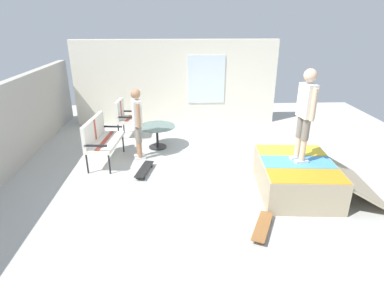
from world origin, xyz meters
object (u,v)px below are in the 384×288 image
at_px(patio_bench, 100,136).
at_px(person_skater, 306,110).
at_px(person_watching, 137,119).
at_px(skateboard_by_bench, 144,169).
at_px(patio_table, 157,132).
at_px(skateboard_spare, 263,226).
at_px(patio_chair_near_house, 124,115).
at_px(skate_ramp, 298,177).

distance_m(patio_bench, person_skater, 4.31).
height_order(person_watching, skateboard_by_bench, person_watching).
relative_size(patio_table, skateboard_spare, 1.11).
relative_size(person_watching, skateboard_by_bench, 1.98).
height_order(patio_bench, person_skater, person_skater).
xyz_separation_m(patio_bench, patio_chair_near_house, (1.63, -0.30, -0.00)).
height_order(patio_bench, skateboard_by_bench, patio_bench).
xyz_separation_m(patio_table, skateboard_spare, (-3.45, -1.80, -0.32)).
bearing_deg(skateboard_by_bench, skateboard_spare, -135.63).
xyz_separation_m(patio_table, skateboard_by_bench, (-1.40, 0.20, -0.32)).
bearing_deg(skateboard_spare, patio_bench, 48.61).
height_order(skateboard_by_bench, skateboard_spare, same).
distance_m(skate_ramp, patio_table, 3.57).
distance_m(skate_ramp, skateboard_by_bench, 3.07).
distance_m(patio_bench, skateboard_spare, 4.05).
relative_size(patio_bench, person_watching, 0.79).
height_order(skate_ramp, patio_table, skate_ramp).
relative_size(skate_ramp, skateboard_by_bench, 2.72).
bearing_deg(skateboard_by_bench, skate_ramp, -106.88).
distance_m(person_watching, skateboard_spare, 3.67).
bearing_deg(skate_ramp, skateboard_by_bench, 73.12).
xyz_separation_m(patio_bench, person_watching, (0.17, -0.83, 0.33)).
height_order(patio_table, person_watching, person_watching).
bearing_deg(patio_bench, patio_table, -56.77).
relative_size(skate_ramp, person_skater, 1.34).
bearing_deg(person_skater, patio_chair_near_house, 49.77).
relative_size(patio_table, person_watching, 0.55).
distance_m(skate_ramp, patio_chair_near_house, 4.82).
distance_m(skate_ramp, patio_bench, 4.23).
distance_m(person_skater, skateboard_by_bench, 3.40).
distance_m(skateboard_by_bench, skateboard_spare, 2.86).
height_order(patio_table, skateboard_spare, patio_table).
relative_size(patio_chair_near_house, patio_table, 1.13).
bearing_deg(skateboard_by_bench, person_watching, 13.32).
bearing_deg(person_skater, patio_table, 50.50).
height_order(patio_chair_near_house, person_skater, person_skater).
distance_m(patio_bench, patio_chair_near_house, 1.65).
xyz_separation_m(person_skater, skateboard_by_bench, (0.85, 2.93, -1.50)).
height_order(patio_bench, skateboard_spare, patio_bench).
xyz_separation_m(patio_bench, skateboard_spare, (-2.66, -3.01, -0.53)).
bearing_deg(patio_table, person_skater, -129.50).
height_order(patio_table, skateboard_by_bench, patio_table).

